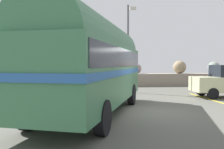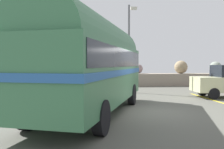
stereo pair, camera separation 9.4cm
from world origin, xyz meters
The scene contains 4 objects.
ground centered at (0.00, 0.00, 0.01)m, with size 32.00×26.00×0.02m.
breakwater centered at (0.24, 11.80, 0.65)m, with size 31.36×1.86×2.25m.
vintage_coach centered at (-2.06, -0.36, 2.05)m, with size 4.94×8.90×3.70m.
lamp_post centered at (0.40, 6.80, 3.34)m, with size 0.70×0.71×5.88m.
Camera 1 is at (-2.10, -9.63, 1.91)m, focal length 39.31 mm.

